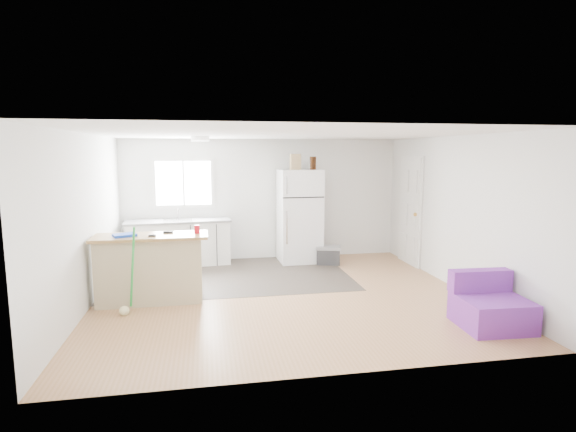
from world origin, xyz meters
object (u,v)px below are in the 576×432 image
at_px(refrigerator, 299,216).
at_px(blue_tray, 125,235).
at_px(purple_seat, 490,307).
at_px(mop, 127,297).
at_px(bottle_right, 314,163).
at_px(peninsula, 150,268).
at_px(cooler, 328,255).
at_px(cardboard_box, 295,162).
at_px(bottle_left, 312,163).
at_px(cleaner_jug, 181,293).
at_px(red_cup, 197,229).
at_px(kitchen_cabinets, 179,242).

height_order(refrigerator, blue_tray, refrigerator).
height_order(purple_seat, mop, mop).
distance_m(blue_tray, bottle_right, 3.91).
bearing_deg(peninsula, refrigerator, 37.70).
relative_size(peninsula, mop, 1.33).
xyz_separation_m(cooler, purple_seat, (1.14, -3.39, 0.06)).
bearing_deg(refrigerator, cardboard_box, -151.67).
xyz_separation_m(purple_seat, bottle_left, (-1.42, 3.63, 1.70)).
distance_m(peninsula, cardboard_box, 3.52).
bearing_deg(purple_seat, cleaner_jug, 159.67).
distance_m(peninsula, purple_seat, 4.58).
relative_size(cooler, purple_seat, 0.64).
relative_size(refrigerator, cooler, 3.43).
height_order(cooler, purple_seat, purple_seat).
distance_m(purple_seat, cardboard_box, 4.42).
height_order(peninsula, cardboard_box, cardboard_box).
bearing_deg(cleaner_jug, bottle_left, 63.62).
height_order(cardboard_box, bottle_left, cardboard_box).
xyz_separation_m(peninsula, bottle_left, (2.82, 1.92, 1.44)).
distance_m(peninsula, bottle_right, 3.78).
bearing_deg(bottle_left, purple_seat, -68.59).
bearing_deg(bottle_left, cardboard_box, 169.31).
height_order(cooler, cleaner_jug, cooler).
relative_size(red_cup, bottle_right, 0.48).
xyz_separation_m(cooler, blue_tray, (-3.42, -1.72, 0.81)).
relative_size(peninsula, cardboard_box, 5.30).
distance_m(kitchen_cabinets, cooler, 2.87).
bearing_deg(bottle_right, purple_seat, -69.83).
bearing_deg(refrigerator, purple_seat, -67.97).
relative_size(peninsula, purple_seat, 1.92).
relative_size(purple_seat, bottle_left, 3.32).
height_order(cleaner_jug, red_cup, red_cup).
bearing_deg(cleaner_jug, refrigerator, 67.82).
bearing_deg(cooler, cardboard_box, 168.46).
relative_size(cooler, cardboard_box, 1.76).
bearing_deg(bottle_left, cooler, -40.37).
xyz_separation_m(blue_tray, cardboard_box, (2.83, 2.02, 0.97)).
xyz_separation_m(blue_tray, bottle_right, (3.21, 2.02, 0.94)).
height_order(cleaner_jug, mop, mop).
relative_size(kitchen_cabinets, cardboard_box, 6.65).
xyz_separation_m(cleaner_jug, red_cup, (0.26, 0.08, 0.91)).
height_order(refrigerator, bottle_left, bottle_left).
bearing_deg(mop, kitchen_cabinets, 50.59).
height_order(peninsula, purple_seat, peninsula).
height_order(purple_seat, blue_tray, blue_tray).
distance_m(cleaner_jug, bottle_left, 3.60).
relative_size(red_cup, blue_tray, 0.40).
height_order(refrigerator, bottle_right, bottle_right).
bearing_deg(bottle_right, mop, -141.98).
bearing_deg(red_cup, cooler, 34.30).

